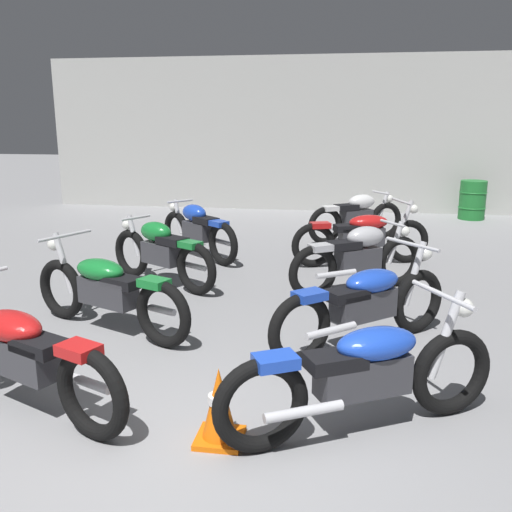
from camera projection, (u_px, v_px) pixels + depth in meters
name	position (u px, v px, depth m)	size (l,w,h in m)	color
ground_plane	(161.00, 482.00, 3.43)	(60.00, 60.00, 0.00)	gray
back_wall	(304.00, 135.00, 13.31)	(12.52, 0.24, 3.60)	#B2B2AD
motorcycle_left_row_0	(21.00, 353.00, 4.20)	(2.03, 1.04, 0.97)	black
motorcycle_left_row_1	(107.00, 290.00, 5.76)	(2.03, 1.05, 0.97)	black
motorcycle_left_row_2	(161.00, 251.00, 7.40)	(1.75, 1.11, 0.88)	black
motorcycle_left_row_3	(198.00, 229.00, 8.88)	(1.57, 1.36, 0.88)	black
motorcycle_right_row_0	(365.00, 372.00, 3.89)	(1.96, 1.16, 0.97)	black
motorcycle_right_row_1	(365.00, 303.00, 5.36)	(1.71, 1.51, 0.97)	black
motorcycle_right_row_2	(359.00, 257.00, 7.10)	(1.71, 1.18, 0.88)	black
motorcycle_right_row_3	(362.00, 236.00, 8.43)	(2.08, 0.95, 0.97)	black
motorcycle_right_row_4	(357.00, 216.00, 10.09)	(1.71, 1.17, 0.88)	black
oil_drum	(472.00, 200.00, 12.33)	(0.59, 0.59, 0.85)	#1E722D
traffic_cone	(219.00, 406.00, 3.81)	(0.32, 0.32, 0.54)	orange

